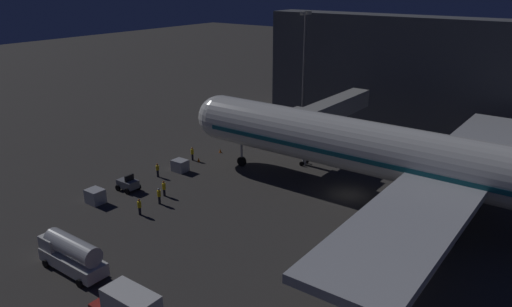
{
  "coord_description": "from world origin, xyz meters",
  "views": [
    {
      "loc": [
        46.33,
        21.27,
        22.88
      ],
      "look_at": [
        3.0,
        -10.68,
        3.5
      ],
      "focal_mm": 34.36,
      "sensor_mm": 36.0,
      "label": 1
    }
  ],
  "objects_px": {
    "jet_bridge": "(326,112)",
    "ground_crew_by_belt_loader": "(164,188)",
    "baggage_tug_lead": "(128,184)",
    "baggage_container_near_belt": "(95,196)",
    "traffic_cone_nose_starboard": "(199,160)",
    "traffic_cone_nose_port": "(220,151)",
    "ground_crew_under_port_wing": "(192,153)",
    "fuel_tanker": "(71,253)",
    "ground_crew_near_nose_gear": "(158,169)",
    "baggage_container_mid_row": "(180,166)",
    "apron_floodlight_mast": "(304,57)",
    "airliner_at_gate": "(465,169)",
    "ground_crew_walking_aft": "(139,206)",
    "ground_crew_by_tug": "(159,195)"
  },
  "relations": [
    {
      "from": "baggage_container_near_belt",
      "to": "ground_crew_under_port_wing",
      "type": "xyz_separation_m",
      "value": [
        -15.76,
        -0.65,
        0.23
      ]
    },
    {
      "from": "baggage_container_near_belt",
      "to": "ground_crew_walking_aft",
      "type": "bearing_deg",
      "value": 98.73
    },
    {
      "from": "ground_crew_by_belt_loader",
      "to": "ground_crew_by_tug",
      "type": "distance_m",
      "value": 2.05
    },
    {
      "from": "baggage_container_mid_row",
      "to": "ground_crew_under_port_wing",
      "type": "height_order",
      "value": "ground_crew_under_port_wing"
    },
    {
      "from": "jet_bridge",
      "to": "traffic_cone_nose_port",
      "type": "height_order",
      "value": "jet_bridge"
    },
    {
      "from": "fuel_tanker",
      "to": "ground_crew_near_nose_gear",
      "type": "distance_m",
      "value": 20.5
    },
    {
      "from": "baggage_tug_lead",
      "to": "ground_crew_walking_aft",
      "type": "relative_size",
      "value": 1.3
    },
    {
      "from": "baggage_container_near_belt",
      "to": "ground_crew_walking_aft",
      "type": "distance_m",
      "value": 6.09
    },
    {
      "from": "ground_crew_near_nose_gear",
      "to": "baggage_container_mid_row",
      "type": "bearing_deg",
      "value": 164.58
    },
    {
      "from": "baggage_container_near_belt",
      "to": "baggage_container_mid_row",
      "type": "relative_size",
      "value": 1.0
    },
    {
      "from": "fuel_tanker",
      "to": "traffic_cone_nose_starboard",
      "type": "distance_m",
      "value": 26.63
    },
    {
      "from": "traffic_cone_nose_starboard",
      "to": "ground_crew_by_belt_loader",
      "type": "bearing_deg",
      "value": 22.77
    },
    {
      "from": "jet_bridge",
      "to": "baggage_tug_lead",
      "type": "distance_m",
      "value": 27.39
    },
    {
      "from": "airliner_at_gate",
      "to": "ground_crew_near_nose_gear",
      "type": "distance_m",
      "value": 34.34
    },
    {
      "from": "baggage_tug_lead",
      "to": "ground_crew_near_nose_gear",
      "type": "height_order",
      "value": "baggage_tug_lead"
    },
    {
      "from": "jet_bridge",
      "to": "ground_crew_under_port_wing",
      "type": "height_order",
      "value": "jet_bridge"
    },
    {
      "from": "airliner_at_gate",
      "to": "ground_crew_by_tug",
      "type": "bearing_deg",
      "value": -62.3
    },
    {
      "from": "ground_crew_walking_aft",
      "to": "traffic_cone_nose_port",
      "type": "xyz_separation_m",
      "value": [
        -19.34,
        -5.66,
        -0.7
      ]
    },
    {
      "from": "ground_crew_by_tug",
      "to": "fuel_tanker",
      "type": "bearing_deg",
      "value": 15.51
    },
    {
      "from": "ground_crew_near_nose_gear",
      "to": "traffic_cone_nose_port",
      "type": "bearing_deg",
      "value": 177.91
    },
    {
      "from": "ground_crew_by_belt_loader",
      "to": "ground_crew_by_tug",
      "type": "height_order",
      "value": "ground_crew_by_tug"
    },
    {
      "from": "baggage_container_near_belt",
      "to": "traffic_cone_nose_starboard",
      "type": "distance_m",
      "value": 15.87
    },
    {
      "from": "baggage_tug_lead",
      "to": "ground_crew_by_belt_loader",
      "type": "bearing_deg",
      "value": 106.99
    },
    {
      "from": "ground_crew_near_nose_gear",
      "to": "fuel_tanker",
      "type": "bearing_deg",
      "value": 27.34
    },
    {
      "from": "baggage_container_near_belt",
      "to": "ground_crew_walking_aft",
      "type": "relative_size",
      "value": 1.02
    },
    {
      "from": "ground_crew_near_nose_gear",
      "to": "traffic_cone_nose_starboard",
      "type": "relative_size",
      "value": 3.16
    },
    {
      "from": "fuel_tanker",
      "to": "ground_crew_by_belt_loader",
      "type": "bearing_deg",
      "value": -162.35
    },
    {
      "from": "ground_crew_near_nose_gear",
      "to": "ground_crew_by_belt_loader",
      "type": "distance_m",
      "value": 5.81
    },
    {
      "from": "airliner_at_gate",
      "to": "baggage_tug_lead",
      "type": "distance_m",
      "value": 35.68
    },
    {
      "from": "airliner_at_gate",
      "to": "ground_crew_by_belt_loader",
      "type": "bearing_deg",
      "value": -66.11
    },
    {
      "from": "baggage_container_mid_row",
      "to": "ground_crew_by_tug",
      "type": "distance_m",
      "value": 9.54
    },
    {
      "from": "baggage_tug_lead",
      "to": "baggage_container_near_belt",
      "type": "relative_size",
      "value": 1.27
    },
    {
      "from": "ground_crew_by_belt_loader",
      "to": "ground_crew_walking_aft",
      "type": "bearing_deg",
      "value": 16.23
    },
    {
      "from": "apron_floodlight_mast",
      "to": "baggage_tug_lead",
      "type": "bearing_deg",
      "value": 1.02
    },
    {
      "from": "ground_crew_under_port_wing",
      "to": "fuel_tanker",
      "type": "bearing_deg",
      "value": 21.86
    },
    {
      "from": "baggage_container_mid_row",
      "to": "ground_crew_under_port_wing",
      "type": "bearing_deg",
      "value": -159.16
    },
    {
      "from": "fuel_tanker",
      "to": "ground_crew_near_nose_gear",
      "type": "relative_size",
      "value": 3.85
    },
    {
      "from": "ground_crew_under_port_wing",
      "to": "traffic_cone_nose_starboard",
      "type": "relative_size",
      "value": 3.32
    },
    {
      "from": "traffic_cone_nose_port",
      "to": "ground_crew_by_belt_loader",
      "type": "bearing_deg",
      "value": 16.36
    },
    {
      "from": "fuel_tanker",
      "to": "apron_floodlight_mast",
      "type": "bearing_deg",
      "value": -169.41
    },
    {
      "from": "jet_bridge",
      "to": "ground_crew_by_belt_loader",
      "type": "height_order",
      "value": "jet_bridge"
    },
    {
      "from": "jet_bridge",
      "to": "traffic_cone_nose_port",
      "type": "bearing_deg",
      "value": -55.45
    },
    {
      "from": "apron_floodlight_mast",
      "to": "traffic_cone_nose_port",
      "type": "xyz_separation_m",
      "value": [
        23.3,
        0.86,
        -10.02
      ]
    },
    {
      "from": "apron_floodlight_mast",
      "to": "ground_crew_walking_aft",
      "type": "xyz_separation_m",
      "value": [
        42.64,
        6.52,
        -9.32
      ]
    },
    {
      "from": "apron_floodlight_mast",
      "to": "traffic_cone_nose_starboard",
      "type": "distance_m",
      "value": 29.47
    },
    {
      "from": "baggage_tug_lead",
      "to": "ground_crew_by_tug",
      "type": "xyz_separation_m",
      "value": [
        0.38,
        5.53,
        0.24
      ]
    },
    {
      "from": "baggage_container_mid_row",
      "to": "traffic_cone_nose_port",
      "type": "bearing_deg",
      "value": -177.09
    },
    {
      "from": "ground_crew_walking_aft",
      "to": "traffic_cone_nose_starboard",
      "type": "height_order",
      "value": "ground_crew_walking_aft"
    },
    {
      "from": "traffic_cone_nose_starboard",
      "to": "traffic_cone_nose_port",
      "type": "bearing_deg",
      "value": 180.0
    },
    {
      "from": "baggage_container_mid_row",
      "to": "ground_crew_walking_aft",
      "type": "bearing_deg",
      "value": 25.28
    }
  ]
}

